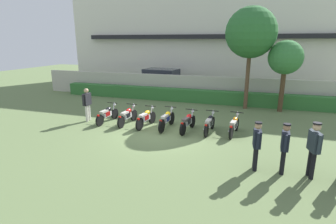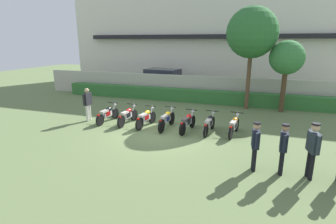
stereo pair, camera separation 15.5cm
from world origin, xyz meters
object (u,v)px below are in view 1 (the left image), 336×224
(motorcycle_in_row_4, at_px, (188,122))
(parked_car, at_px, (163,81))
(officer_0, at_px, (257,142))
(motorcycle_in_row_6, at_px, (234,125))
(motorcycle_in_row_5, at_px, (210,123))
(inspector_person, at_px, (87,102))
(motorcycle_in_row_3, at_px, (167,119))
(tree_far_side, at_px, (286,58))
(tree_near_inspector, at_px, (251,33))
(motorcycle_in_row_1, at_px, (127,116))
(motorcycle_in_row_2, at_px, (146,118))
(motorcycle_in_row_0, at_px, (107,114))
(officer_1, at_px, (285,144))
(officer_2, at_px, (314,145))

(motorcycle_in_row_4, bearing_deg, parked_car, 32.92)
(parked_car, relative_size, officer_0, 2.90)
(motorcycle_in_row_6, distance_m, officer_0, 3.37)
(motorcycle_in_row_5, distance_m, inspector_person, 6.40)
(motorcycle_in_row_6, relative_size, officer_0, 1.12)
(motorcycle_in_row_3, relative_size, officer_0, 1.22)
(tree_far_side, bearing_deg, tree_near_inspector, 176.45)
(tree_near_inspector, relative_size, officer_0, 3.73)
(motorcycle_in_row_1, bearing_deg, motorcycle_in_row_4, -89.50)
(tree_near_inspector, bearing_deg, motorcycle_in_row_5, -105.11)
(motorcycle_in_row_1, relative_size, motorcycle_in_row_2, 1.03)
(motorcycle_in_row_0, height_order, officer_1, officer_1)
(tree_near_inspector, xyz_separation_m, inspector_person, (-7.78, -5.32, -3.51))
(tree_near_inspector, height_order, motorcycle_in_row_3, tree_near_inspector)
(motorcycle_in_row_5, distance_m, officer_0, 3.74)
(parked_car, height_order, motorcycle_in_row_5, parked_car)
(motorcycle_in_row_3, xyz_separation_m, officer_1, (4.87, -3.11, 0.51))
(tree_far_side, bearing_deg, motorcycle_in_row_3, -136.93)
(tree_near_inspector, height_order, motorcycle_in_row_1, tree_near_inspector)
(tree_far_side, distance_m, motorcycle_in_row_4, 7.32)
(motorcycle_in_row_5, bearing_deg, motorcycle_in_row_3, 94.48)
(tree_far_side, height_order, motorcycle_in_row_0, tree_far_side)
(parked_car, xyz_separation_m, motorcycle_in_row_2, (2.20, -9.00, -0.49))
(tree_near_inspector, bearing_deg, parked_car, 151.02)
(motorcycle_in_row_2, bearing_deg, motorcycle_in_row_3, -79.70)
(motorcycle_in_row_4, height_order, officer_0, officer_0)
(motorcycle_in_row_1, height_order, motorcycle_in_row_6, motorcycle_in_row_1)
(motorcycle_in_row_2, height_order, motorcycle_in_row_3, motorcycle_in_row_3)
(motorcycle_in_row_2, bearing_deg, officer_1, -109.86)
(motorcycle_in_row_0, bearing_deg, motorcycle_in_row_5, -86.00)
(motorcycle_in_row_0, height_order, motorcycle_in_row_4, motorcycle_in_row_4)
(motorcycle_in_row_4, relative_size, motorcycle_in_row_5, 1.01)
(motorcycle_in_row_3, distance_m, inspector_person, 4.36)
(parked_car, distance_m, motorcycle_in_row_1, 9.00)
(motorcycle_in_row_4, distance_m, officer_2, 5.56)
(motorcycle_in_row_4, distance_m, officer_1, 4.89)
(motorcycle_in_row_5, height_order, officer_2, officer_2)
(motorcycle_in_row_4, relative_size, officer_0, 1.14)
(parked_car, bearing_deg, motorcycle_in_row_2, -68.86)
(tree_far_side, xyz_separation_m, motorcycle_in_row_5, (-3.41, -5.09, -2.69))
(parked_car, bearing_deg, motorcycle_in_row_6, -46.75)
(tree_near_inspector, bearing_deg, motorcycle_in_row_4, -114.31)
(motorcycle_in_row_6, relative_size, officer_1, 1.10)
(tree_near_inspector, relative_size, motorcycle_in_row_1, 3.18)
(officer_2, bearing_deg, motorcycle_in_row_3, -40.58)
(tree_far_side, relative_size, inspector_person, 2.39)
(tree_far_side, xyz_separation_m, motorcycle_in_row_1, (-7.56, -5.07, -2.69))
(tree_far_side, height_order, officer_2, tree_far_side)
(officer_2, bearing_deg, motorcycle_in_row_1, -33.84)
(motorcycle_in_row_6, xyz_separation_m, officer_2, (2.53, -3.23, 0.62))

